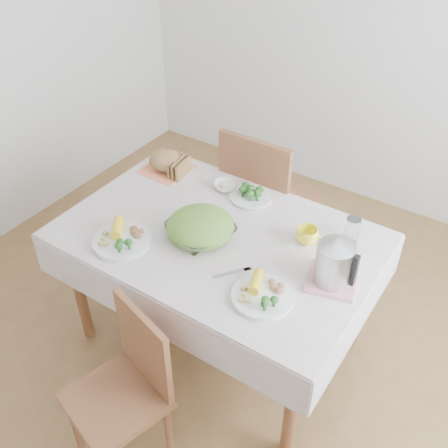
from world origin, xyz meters
The scene contains 19 objects.
floor centered at (0.00, 0.00, 0.00)m, with size 3.60×3.60×0.00m, color brown.
back_wall centered at (0.00, 1.80, 1.35)m, with size 3.60×3.60×0.00m, color silver.
dining_table centered at (0.00, 0.00, 0.38)m, with size 1.40×0.90×0.75m, color brown.
tablecloth centered at (0.00, 0.00, 0.76)m, with size 1.50×1.00×0.01m, color beige.
chair_near centered at (0.01, -0.80, 0.47)m, with size 0.37×0.37×0.83m, color brown.
chair_far centered at (-0.10, 0.70, 0.47)m, with size 0.46×0.46×1.02m, color brown.
salad_bowl centered at (-0.06, -0.07, 0.80)m, with size 0.30×0.30×0.07m, color white.
dinner_plate_left centered at (-0.34, -0.31, 0.77)m, with size 0.28×0.28×0.02m, color white.
dinner_plate_right centered at (0.39, -0.25, 0.77)m, with size 0.26×0.26×0.02m, color white.
broccoli_plate centered at (-0.02, 0.34, 0.77)m, with size 0.22×0.22×0.02m, color beige.
napkin centered at (-0.57, 0.32, 0.76)m, with size 0.25×0.25×0.00m, color #FF8357.
bread_loaf centered at (-0.57, 0.32, 0.82)m, with size 0.19×0.18×0.11m, color brown.
fruit_bowl centered at (-0.18, 0.34, 0.78)m, with size 0.13×0.13×0.04m, color white.
yellow_mug centered at (0.38, 0.18, 0.80)m, with size 0.11×0.11×0.08m, color yellow.
glass_tumbler centered at (0.55, 0.30, 0.83)m, with size 0.07×0.07×0.13m, color white.
pink_tray centered at (0.59, 0.00, 0.77)m, with size 0.21×0.21×0.02m, color #CA7B83.
electric_kettle centered at (0.59, 0.00, 0.88)m, with size 0.16×0.16×0.23m, color #B2B5BA.
fork_left centered at (0.00, -0.11, 0.76)m, with size 0.02×0.17×0.00m, color silver.
fork_right centered at (0.20, -0.19, 0.76)m, with size 0.02×0.17×0.00m, color silver.
Camera 1 is at (1.11, -1.61, 2.36)m, focal length 42.00 mm.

